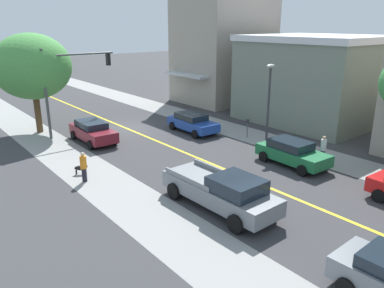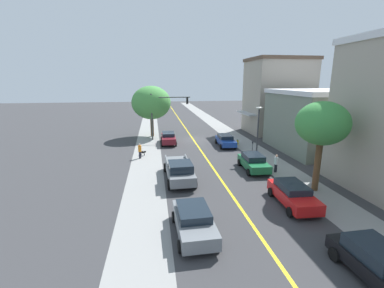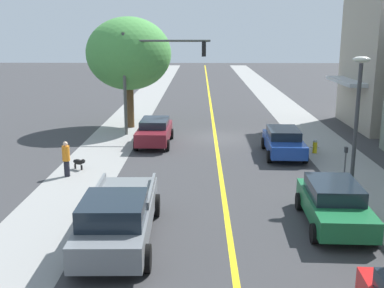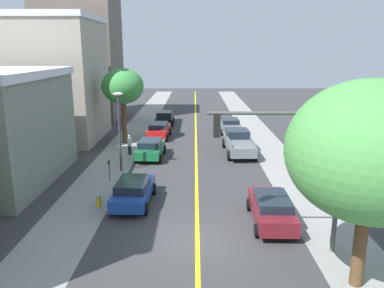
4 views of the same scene
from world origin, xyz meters
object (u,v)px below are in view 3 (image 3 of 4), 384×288
green_sedan_left_curb (334,203)px  grey_pickup_truck (118,216)px  traffic_light_mast (151,67)px  street_tree_right_corner (129,54)px  street_lamp (357,108)px  maroon_sedan_right_curb (155,131)px  pedestrian_orange_shirt (66,158)px  small_dog (79,162)px  blue_sedan_left_curb (284,141)px  parking_meter (346,157)px  fire_hydrant (315,146)px

green_sedan_left_curb → grey_pickup_truck: bearing=-75.7°
traffic_light_mast → grey_pickup_truck: traffic_light_mast is taller
street_tree_right_corner → grey_pickup_truck: size_ratio=1.23×
street_lamp → maroon_sedan_right_curb: (8.93, -8.28, -2.72)m
pedestrian_orange_shirt → small_dog: bearing=-103.7°
blue_sedan_left_curb → green_sedan_left_curb: bearing=2.5°
traffic_light_mast → maroon_sedan_right_curb: size_ratio=1.41×
street_lamp → green_sedan_left_curb: bearing=63.8°
parking_meter → maroon_sedan_right_curb: bearing=-33.6°
green_sedan_left_curb → fire_hydrant: bearing=172.3°
street_tree_right_corner → street_lamp: bearing=129.7°
street_tree_right_corner → blue_sedan_left_curb: size_ratio=1.64×
street_tree_right_corner → street_lamp: street_tree_right_corner is taller
blue_sedan_left_curb → pedestrian_orange_shirt: bearing=-67.7°
green_sedan_left_curb → street_lamp: bearing=155.9°
parking_meter → green_sedan_left_curb: size_ratio=0.32×
maroon_sedan_right_curb → grey_pickup_truck: (-0.13, 13.23, 0.11)m
grey_pickup_truck → pedestrian_orange_shirt: (3.56, -6.89, -0.03)m
pedestrian_orange_shirt → small_dog: 1.25m
fire_hydrant → blue_sedan_left_curb: 1.92m
traffic_light_mast → pedestrian_orange_shirt: traffic_light_mast is taller
fire_hydrant → traffic_light_mast: traffic_light_mast is taller
small_dog → grey_pickup_truck: bearing=-38.0°
small_dog → parking_meter: bearing=25.5°
green_sedan_left_curb → small_dog: bearing=-119.7°
traffic_light_mast → green_sedan_left_curb: 16.64m
fire_hydrant → green_sedan_left_curb: (1.71, 9.81, 0.40)m
fire_hydrant → parking_meter: parking_meter is taller
maroon_sedan_right_curb → small_dog: 6.12m
fire_hydrant → small_dog: 12.56m
maroon_sedan_right_curb → small_dog: maroon_sedan_right_curb is taller
traffic_light_mast → street_tree_right_corner: bearing=126.1°
fire_hydrant → grey_pickup_truck: grey_pickup_truck is taller
grey_pickup_truck → fire_hydrant: bearing=140.7°
traffic_light_mast → fire_hydrant: bearing=-26.0°
parking_meter → street_lamp: (0.36, 2.12, 2.58)m
fire_hydrant → blue_sedan_left_curb: bearing=15.6°
street_tree_right_corner → parking_meter: size_ratio=5.32×
green_sedan_left_curb → small_dog: size_ratio=6.18×
blue_sedan_left_curb → green_sedan_left_curb: green_sedan_left_curb is taller
small_dog → maroon_sedan_right_curb: bearing=88.6°
fire_hydrant → street_lamp: bearing=89.8°
traffic_light_mast → street_lamp: traffic_light_mast is taller
street_tree_right_corner → green_sedan_left_curb: street_tree_right_corner is taller
small_dog → fire_hydrant: bearing=45.1°
blue_sedan_left_curb → parking_meter: bearing=31.7°
green_sedan_left_curb → grey_pickup_truck: grey_pickup_truck is taller
street_tree_right_corner → maroon_sedan_right_curb: (-2.12, 5.01, -4.22)m
blue_sedan_left_curb → fire_hydrant: bearing=107.4°
grey_pickup_truck → small_dog: 8.66m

